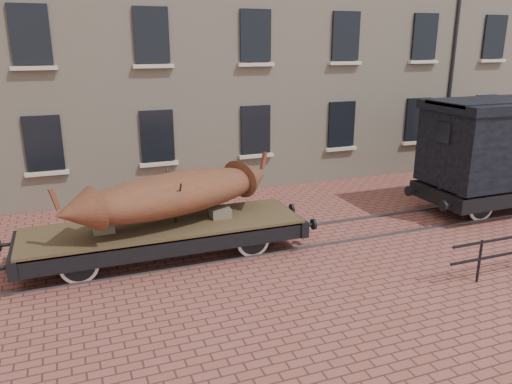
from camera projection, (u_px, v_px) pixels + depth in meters
name	position (u px, v px, depth m)	size (l,w,h in m)	color
ground	(286.00, 240.00, 13.62)	(90.00, 90.00, 0.00)	brown
rail_track	(286.00, 239.00, 13.61)	(30.00, 1.52, 0.06)	#59595E
flatcar_wagon	(165.00, 231.00, 12.28)	(7.59, 2.06, 1.15)	#4D3F27
iron_boat	(174.00, 194.00, 12.11)	(5.72, 3.04, 1.42)	brown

